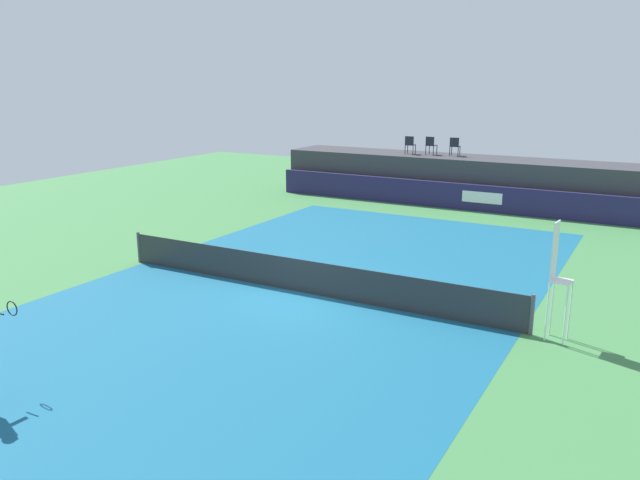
{
  "coord_description": "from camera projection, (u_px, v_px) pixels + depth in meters",
  "views": [
    {
      "loc": [
        8.59,
        -14.35,
        5.8
      ],
      "look_at": [
        -0.56,
        2.0,
        1.0
      ],
      "focal_mm": 35.3,
      "sensor_mm": 36.0,
      "label": 1
    }
  ],
  "objects": [
    {
      "name": "ground_plane",
      "position": [
        350.0,
        266.0,
        20.17
      ],
      "size": [
        48.0,
        48.0,
        0.0
      ],
      "primitive_type": "plane",
      "color": "#3D7A42"
    },
    {
      "name": "court_inner",
      "position": [
        303.0,
        292.0,
        17.64
      ],
      "size": [
        12.0,
        22.0,
        0.0
      ],
      "primitive_type": "cube",
      "color": "#16597A",
      "rests_on": "ground"
    },
    {
      "name": "sponsor_wall",
      "position": [
        453.0,
        196.0,
        28.9
      ],
      "size": [
        18.0,
        0.22,
        1.2
      ],
      "color": "#231E4C",
      "rests_on": "ground"
    },
    {
      "name": "spectator_platform",
      "position": [
        465.0,
        180.0,
        30.3
      ],
      "size": [
        18.0,
        2.8,
        2.2
      ],
      "primitive_type": "cube",
      "color": "#38383D",
      "rests_on": "ground"
    },
    {
      "name": "spectator_chair_far_left",
      "position": [
        410.0,
        144.0,
        30.97
      ],
      "size": [
        0.47,
        0.47,
        0.89
      ],
      "color": "#1E232D",
      "rests_on": "spectator_platform"
    },
    {
      "name": "spectator_chair_left",
      "position": [
        431.0,
        145.0,
        30.73
      ],
      "size": [
        0.48,
        0.48,
        0.89
      ],
      "color": "#1E232D",
      "rests_on": "spectator_platform"
    },
    {
      "name": "spectator_chair_center",
      "position": [
        455.0,
        146.0,
        30.27
      ],
      "size": [
        0.47,
        0.47,
        0.89
      ],
      "color": "#1E232D",
      "rests_on": "spectator_platform"
    },
    {
      "name": "umpire_chair",
      "position": [
        557.0,
        273.0,
        14.1
      ],
      "size": [
        0.48,
        0.48,
        2.76
      ],
      "color": "white",
      "rests_on": "ground"
    },
    {
      "name": "tennis_net",
      "position": [
        303.0,
        276.0,
        17.52
      ],
      "size": [
        12.4,
        0.02,
        0.95
      ],
      "primitive_type": "cube",
      "color": "#2D2D2D",
      "rests_on": "ground"
    },
    {
      "name": "net_post_near",
      "position": [
        139.0,
        247.0,
        20.45
      ],
      "size": [
        0.1,
        0.1,
        1.0
      ],
      "primitive_type": "cylinder",
      "color": "#4C4C51",
      "rests_on": "ground"
    },
    {
      "name": "net_post_far",
      "position": [
        532.0,
        315.0,
        14.58
      ],
      "size": [
        0.1,
        0.1,
        1.0
      ],
      "primitive_type": "cylinder",
      "color": "#4C4C51",
      "rests_on": "ground"
    },
    {
      "name": "tennis_ball",
      "position": [
        208.0,
        257.0,
        20.98
      ],
      "size": [
        0.07,
        0.07,
        0.07
      ],
      "primitive_type": "sphere",
      "color": "#D8EA33",
      "rests_on": "court_inner"
    }
  ]
}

